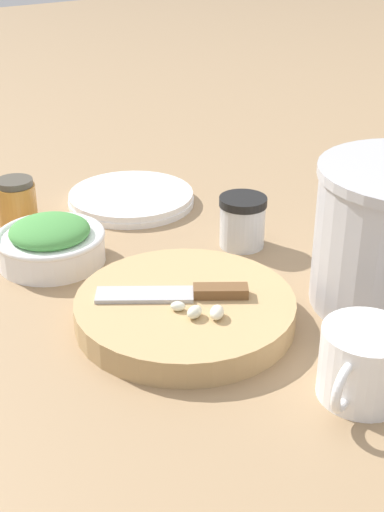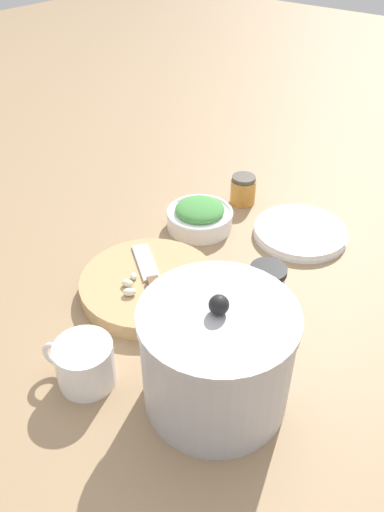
# 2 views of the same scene
# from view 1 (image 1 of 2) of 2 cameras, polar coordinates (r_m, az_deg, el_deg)

# --- Properties ---
(ground_plane) EXTENTS (5.00, 5.00, 0.00)m
(ground_plane) POSITION_cam_1_polar(r_m,az_deg,el_deg) (0.98, 0.50, -1.07)
(ground_plane) COLOR #997A56
(cutting_board) EXTENTS (0.27, 0.27, 0.03)m
(cutting_board) POSITION_cam_1_polar(r_m,az_deg,el_deg) (0.86, -0.56, -4.35)
(cutting_board) COLOR tan
(cutting_board) RESTS_ON ground_plane
(chef_knife) EXTENTS (0.13, 0.17, 0.01)m
(chef_knife) POSITION_cam_1_polar(r_m,az_deg,el_deg) (0.85, -0.84, -2.98)
(chef_knife) COLOR brown
(chef_knife) RESTS_ON cutting_board
(garlic_cloves) EXTENTS (0.06, 0.05, 0.01)m
(garlic_cloves) POSITION_cam_1_polar(r_m,az_deg,el_deg) (0.81, 0.75, -4.43)
(garlic_cloves) COLOR #EDE8CC
(garlic_cloves) RESTS_ON cutting_board
(herb_bowl) EXTENTS (0.15, 0.15, 0.06)m
(herb_bowl) POSITION_cam_1_polar(r_m,az_deg,el_deg) (1.01, -11.24, 1.11)
(herb_bowl) COLOR white
(herb_bowl) RESTS_ON ground_plane
(spice_jar) EXTENTS (0.07, 0.07, 0.08)m
(spice_jar) POSITION_cam_1_polar(r_m,az_deg,el_deg) (1.04, 4.05, 2.79)
(spice_jar) COLOR silver
(spice_jar) RESTS_ON ground_plane
(coffee_mug) EXTENTS (0.09, 0.12, 0.08)m
(coffee_mug) POSITION_cam_1_polar(r_m,az_deg,el_deg) (0.75, 13.58, -8.40)
(coffee_mug) COLOR white
(coffee_mug) RESTS_ON ground_plane
(plate_stack) EXTENTS (0.21, 0.21, 0.02)m
(plate_stack) POSITION_cam_1_polar(r_m,az_deg,el_deg) (1.19, -4.89, 4.64)
(plate_stack) COLOR white
(plate_stack) RESTS_ON ground_plane
(honey_jar) EXTENTS (0.06, 0.06, 0.07)m
(honey_jar) POSITION_cam_1_polar(r_m,az_deg,el_deg) (1.14, -13.86, 4.26)
(honey_jar) COLOR #BC7A2D
(honey_jar) RESTS_ON ground_plane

